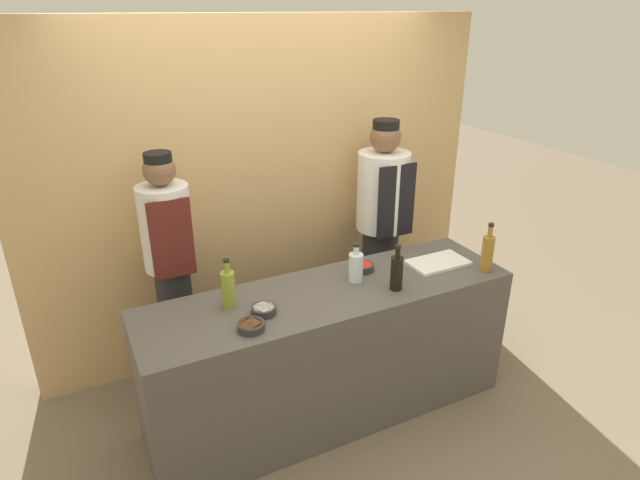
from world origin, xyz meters
name	(u,v)px	position (x,y,z in m)	size (l,w,h in m)	color
ground_plane	(329,409)	(0.00, 0.00, 0.00)	(14.00, 14.00, 0.00)	#756651
cabinet_wall	(265,192)	(0.00, 1.03, 1.20)	(3.37, 0.18, 2.40)	tan
counter	(329,353)	(0.00, 0.00, 0.44)	(2.28, 0.64, 0.89)	#514C47
sauce_bowl_red	(363,267)	(0.31, 0.15, 0.91)	(0.14, 0.14, 0.04)	#2D2D2D
sauce_bowl_brown	(251,326)	(-0.56, -0.18, 0.91)	(0.14, 0.14, 0.04)	#2D2D2D
sauce_bowl_white	(264,310)	(-0.44, -0.06, 0.91)	(0.14, 0.14, 0.04)	#2D2D2D
cutting_board	(438,262)	(0.80, 0.01, 0.90)	(0.39, 0.23, 0.02)	white
bottle_soy	(397,272)	(0.36, -0.15, 1.00)	(0.08, 0.08, 0.29)	black
bottle_clear	(356,266)	(0.20, 0.05, 0.98)	(0.09, 0.09, 0.25)	silver
bottle_vinegar	(487,252)	(1.01, -0.20, 1.01)	(0.08, 0.08, 0.32)	olive
bottle_oil	(228,288)	(-0.58, 0.10, 1.00)	(0.08, 0.08, 0.29)	olive
chef_left	(172,269)	(-0.78, 0.66, 0.91)	(0.31, 0.31, 1.66)	#28282D
chef_right	(381,225)	(0.78, 0.66, 0.93)	(0.38, 0.38, 1.72)	#28282D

